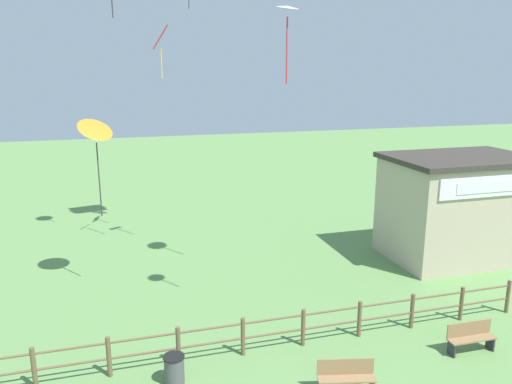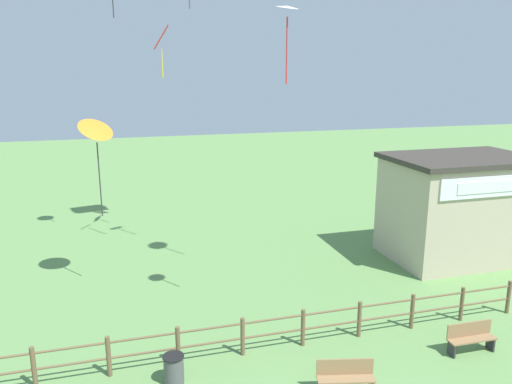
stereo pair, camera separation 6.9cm
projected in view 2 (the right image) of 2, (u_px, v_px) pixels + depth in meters
wooden_fence at (273, 330)px, 15.85m from camera, size 18.31×0.14×1.27m
seaside_building at (458, 207)px, 23.45m from camera, size 6.63×4.54×4.90m
park_bench_near_fence at (345, 376)px, 13.78m from camera, size 1.64×0.76×0.97m
park_bench_by_building at (471, 337)px, 15.80m from camera, size 1.60×0.44×0.97m
trash_bin at (174, 369)px, 14.22m from camera, size 0.62×0.62×0.87m
kite_orange_delta at (96, 131)px, 19.02m from camera, size 1.76×1.72×3.88m
kite_white_delta at (287, 14)px, 14.93m from camera, size 0.91×0.91×2.35m
kite_red_diamond at (161, 40)px, 23.63m from camera, size 0.84×1.03×2.45m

